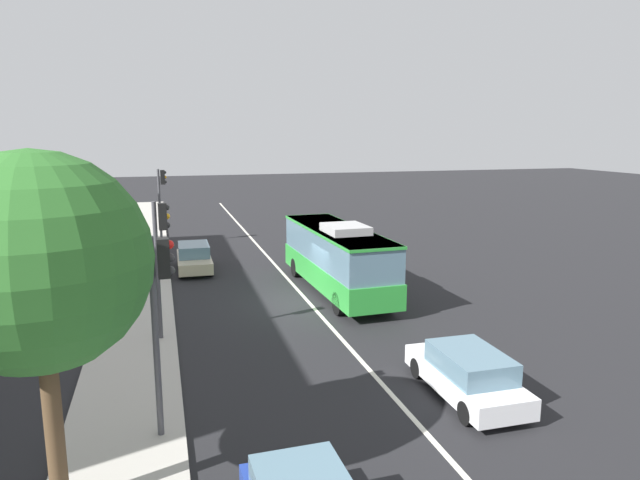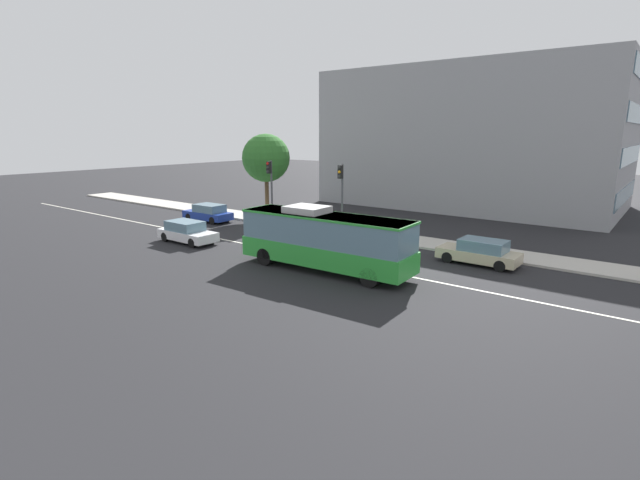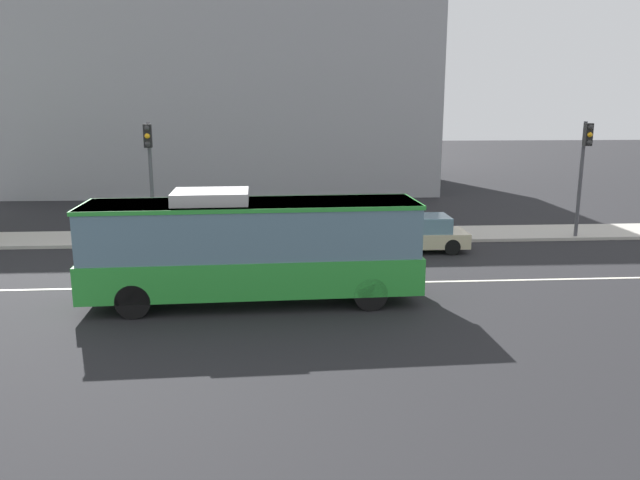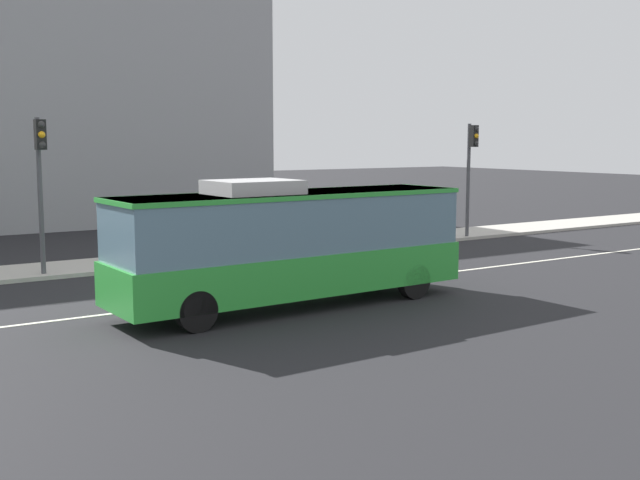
{
  "view_description": "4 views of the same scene",
  "coord_description": "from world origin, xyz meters",
  "views": [
    {
      "loc": [
        -24.02,
        6.26,
        7.59
      ],
      "look_at": [
        2.96,
        -1.42,
        2.24
      ],
      "focal_mm": 31.71,
      "sensor_mm": 36.0,
      "label": 1
    },
    {
      "loc": [
        15.87,
        -21.58,
        7.39
      ],
      "look_at": [
        0.71,
        -1.56,
        1.61
      ],
      "focal_mm": 26.25,
      "sensor_mm": 36.0,
      "label": 2
    },
    {
      "loc": [
        1.95,
        -19.95,
        5.97
      ],
      "look_at": [
        3.26,
        -1.15,
        1.79
      ],
      "focal_mm": 34.7,
      "sensor_mm": 36.0,
      "label": 3
    },
    {
      "loc": [
        -9.5,
        -19.58,
        4.49
      ],
      "look_at": [
        2.39,
        -1.28,
        1.68
      ],
      "focal_mm": 43.83,
      "sensor_mm": 36.0,
      "label": 4
    }
  ],
  "objects": [
    {
      "name": "ground_plane",
      "position": [
        0.0,
        0.0,
        0.0
      ],
      "size": [
        160.0,
        160.0,
        0.0
      ],
      "primitive_type": "plane",
      "color": "black"
    },
    {
      "name": "street_tree_kerbside_left",
      "position": [
        -12.82,
        8.49,
        5.21
      ],
      "size": [
        4.17,
        4.17,
        7.32
      ],
      "color": "#4C3823",
      "rests_on": "ground_plane"
    },
    {
      "name": "sidewalk_kerb",
      "position": [
        0.0,
        7.45,
        0.07
      ],
      "size": [
        80.0,
        3.02,
        0.14
      ],
      "primitive_type": "cube",
      "color": "#B2ADA3",
      "rests_on": "ground_plane"
    },
    {
      "name": "lane_centre_line",
      "position": [
        0.0,
        0.0,
        0.01
      ],
      "size": [
        76.0,
        0.16,
        0.01
      ],
      "primitive_type": "cube",
      "color": "silver",
      "rests_on": "ground_plane"
    },
    {
      "name": "sedan_blue",
      "position": [
        -15.49,
        4.02,
        0.72
      ],
      "size": [
        4.54,
        1.91,
        1.46
      ],
      "rotation": [
        0.0,
        0.0,
        3.17
      ],
      "color": "#1E3899",
      "rests_on": "ground_plane"
    },
    {
      "name": "office_block_background",
      "position": [
        -1.3,
        27.4,
        6.8
      ],
      "size": [
        27.99,
        16.72,
        13.6
      ],
      "rotation": [
        0.0,
        0.0,
        -0.01
      ],
      "color": "#939399",
      "rests_on": "ground_plane"
    },
    {
      "name": "sedan_white",
      "position": [
        -10.44,
        -2.04,
        0.72
      ],
      "size": [
        4.51,
        1.84,
        1.46
      ],
      "rotation": [
        0.0,
        0.0,
        -0.01
      ],
      "color": "white",
      "rests_on": "ground_plane"
    },
    {
      "name": "sedan_beige",
      "position": [
        7.52,
        4.6,
        0.72
      ],
      "size": [
        4.53,
        1.88,
        1.46
      ],
      "rotation": [
        0.0,
        0.0,
        3.13
      ],
      "color": "#C6B793",
      "rests_on": "ground_plane"
    },
    {
      "name": "traffic_light_near_corner",
      "position": [
        -10.4,
        6.39,
        3.56
      ],
      "size": [
        0.33,
        0.62,
        5.2
      ],
      "rotation": [
        0.0,
        0.0,
        -1.53
      ],
      "color": "#47474C",
      "rests_on": "ground_plane"
    },
    {
      "name": "transit_bus",
      "position": [
        1.17,
        -1.75,
        1.81
      ],
      "size": [
        10.08,
        2.84,
        3.46
      ],
      "rotation": [
        0.0,
        0.0,
        0.03
      ],
      "color": "green",
      "rests_on": "ground_plane"
    },
    {
      "name": "traffic_light_far_corner",
      "position": [
        -3.35,
        6.34,
        3.56
      ],
      "size": [
        0.34,
        0.62,
        5.2
      ],
      "rotation": [
        0.0,
        0.0,
        -1.51
      ],
      "color": "#47474C",
      "rests_on": "ground_plane"
    }
  ]
}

